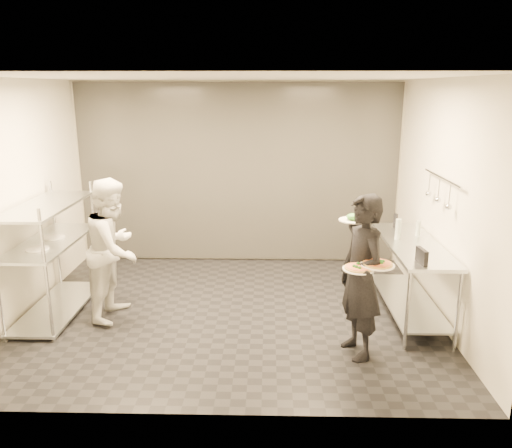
{
  "coord_description": "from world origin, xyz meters",
  "views": [
    {
      "loc": [
        0.46,
        -5.65,
        2.69
      ],
      "look_at": [
        0.32,
        0.14,
        1.1
      ],
      "focal_mm": 35.0,
      "sensor_mm": 36.0,
      "label": 1
    }
  ],
  "objects_px": {
    "pizza_plate_far": "(378,264)",
    "salad_plate": "(353,218)",
    "prep_counter": "(411,266)",
    "pizza_plate_near": "(358,268)",
    "bottle_clear": "(418,228)",
    "bottle_dark": "(395,221)",
    "waiter": "(361,277)",
    "pos_monitor": "(422,256)",
    "chef": "(114,249)",
    "pass_rack": "(51,252)",
    "bottle_green": "(398,229)"
  },
  "relations": [
    {
      "from": "pass_rack",
      "to": "bottle_green",
      "type": "xyz_separation_m",
      "value": [
        4.18,
        0.16,
        0.28
      ]
    },
    {
      "from": "bottle_clear",
      "to": "bottle_dark",
      "type": "distance_m",
      "value": 0.4
    },
    {
      "from": "prep_counter",
      "to": "pizza_plate_near",
      "type": "distance_m",
      "value": 1.51
    },
    {
      "from": "waiter",
      "to": "salad_plate",
      "type": "xyz_separation_m",
      "value": [
        -0.06,
        0.27,
        0.54
      ]
    },
    {
      "from": "pos_monitor",
      "to": "waiter",
      "type": "bearing_deg",
      "value": -168.3
    },
    {
      "from": "salad_plate",
      "to": "bottle_green",
      "type": "relative_size",
      "value": 1.18
    },
    {
      "from": "pass_rack",
      "to": "pizza_plate_near",
      "type": "xyz_separation_m",
      "value": [
        3.47,
        -1.17,
        0.26
      ]
    },
    {
      "from": "waiter",
      "to": "pizza_plate_near",
      "type": "bearing_deg",
      "value": -36.39
    },
    {
      "from": "waiter",
      "to": "chef",
      "type": "distance_m",
      "value": 2.89
    },
    {
      "from": "pizza_plate_far",
      "to": "salad_plate",
      "type": "bearing_deg",
      "value": 111.11
    },
    {
      "from": "chef",
      "to": "salad_plate",
      "type": "relative_size",
      "value": 5.8
    },
    {
      "from": "waiter",
      "to": "salad_plate",
      "type": "height_order",
      "value": "waiter"
    },
    {
      "from": "pizza_plate_near",
      "to": "salad_plate",
      "type": "xyz_separation_m",
      "value": [
        0.01,
        0.5,
        0.36
      ]
    },
    {
      "from": "prep_counter",
      "to": "pizza_plate_far",
      "type": "height_order",
      "value": "pizza_plate_far"
    },
    {
      "from": "waiter",
      "to": "bottle_clear",
      "type": "distance_m",
      "value": 1.57
    },
    {
      "from": "prep_counter",
      "to": "pos_monitor",
      "type": "distance_m",
      "value": 0.82
    },
    {
      "from": "pos_monitor",
      "to": "bottle_clear",
      "type": "distance_m",
      "value": 1.06
    },
    {
      "from": "prep_counter",
      "to": "bottle_green",
      "type": "distance_m",
      "value": 0.47
    },
    {
      "from": "waiter",
      "to": "salad_plate",
      "type": "relative_size",
      "value": 5.83
    },
    {
      "from": "prep_counter",
      "to": "waiter",
      "type": "xyz_separation_m",
      "value": [
        -0.78,
        -0.95,
        0.22
      ]
    },
    {
      "from": "salad_plate",
      "to": "pos_monitor",
      "type": "bearing_deg",
      "value": -3.8
    },
    {
      "from": "pizza_plate_far",
      "to": "bottle_green",
      "type": "xyz_separation_m",
      "value": [
        0.52,
        1.29,
        -0.01
      ]
    },
    {
      "from": "pizza_plate_near",
      "to": "chef",
      "type": "bearing_deg",
      "value": 157.75
    },
    {
      "from": "chef",
      "to": "bottle_green",
      "type": "bearing_deg",
      "value": -79.0
    },
    {
      "from": "salad_plate",
      "to": "bottle_dark",
      "type": "relative_size",
      "value": 1.56
    },
    {
      "from": "bottle_dark",
      "to": "chef",
      "type": "bearing_deg",
      "value": -168.0
    },
    {
      "from": "pizza_plate_far",
      "to": "bottle_dark",
      "type": "relative_size",
      "value": 1.73
    },
    {
      "from": "pass_rack",
      "to": "pizza_plate_near",
      "type": "distance_m",
      "value": 3.68
    },
    {
      "from": "bottle_dark",
      "to": "waiter",
      "type": "bearing_deg",
      "value": -114.31
    },
    {
      "from": "bottle_clear",
      "to": "pizza_plate_far",
      "type": "bearing_deg",
      "value": -119.15
    },
    {
      "from": "pizza_plate_far",
      "to": "bottle_green",
      "type": "height_order",
      "value": "bottle_green"
    },
    {
      "from": "pizza_plate_near",
      "to": "pizza_plate_far",
      "type": "bearing_deg",
      "value": 12.99
    },
    {
      "from": "salad_plate",
      "to": "pos_monitor",
      "type": "height_order",
      "value": "salad_plate"
    },
    {
      "from": "pos_monitor",
      "to": "bottle_dark",
      "type": "distance_m",
      "value": 1.38
    },
    {
      "from": "pizza_plate_far",
      "to": "bottle_clear",
      "type": "distance_m",
      "value": 1.65
    },
    {
      "from": "bottle_green",
      "to": "pass_rack",
      "type": "bearing_deg",
      "value": -177.8
    },
    {
      "from": "pos_monitor",
      "to": "bottle_green",
      "type": "relative_size",
      "value": 0.9
    },
    {
      "from": "bottle_clear",
      "to": "waiter",
      "type": "bearing_deg",
      "value": -126.18
    },
    {
      "from": "pass_rack",
      "to": "bottle_green",
      "type": "bearing_deg",
      "value": 2.2
    },
    {
      "from": "pizza_plate_near",
      "to": "bottle_green",
      "type": "bearing_deg",
      "value": 62.01
    },
    {
      "from": "pizza_plate_near",
      "to": "bottle_clear",
      "type": "distance_m",
      "value": 1.79
    },
    {
      "from": "prep_counter",
      "to": "pizza_plate_near",
      "type": "relative_size",
      "value": 6.04
    },
    {
      "from": "bottle_dark",
      "to": "salad_plate",
      "type": "bearing_deg",
      "value": -120.59
    },
    {
      "from": "pass_rack",
      "to": "bottle_dark",
      "type": "distance_m",
      "value": 4.33
    },
    {
      "from": "chef",
      "to": "salad_plate",
      "type": "distance_m",
      "value": 2.81
    },
    {
      "from": "pizza_plate_near",
      "to": "bottle_dark",
      "type": "relative_size",
      "value": 1.59
    },
    {
      "from": "prep_counter",
      "to": "bottle_dark",
      "type": "relative_size",
      "value": 9.62
    },
    {
      "from": "pizza_plate_near",
      "to": "salad_plate",
      "type": "distance_m",
      "value": 0.62
    },
    {
      "from": "salad_plate",
      "to": "pos_monitor",
      "type": "xyz_separation_m",
      "value": [
        0.72,
        -0.05,
        -0.39
      ]
    },
    {
      "from": "pizza_plate_far",
      "to": "bottle_dark",
      "type": "distance_m",
      "value": 1.9
    }
  ]
}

